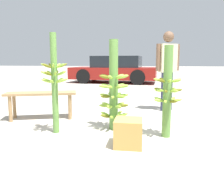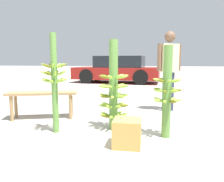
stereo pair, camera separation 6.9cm
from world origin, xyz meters
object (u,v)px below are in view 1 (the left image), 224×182
banana_stalk_center (114,89)px  vendor_person (168,63)px  market_bench (41,97)px  banana_stalk_left (55,81)px  parked_car (115,70)px  produce_crate (128,133)px  banana_stalk_right (167,92)px

banana_stalk_center → vendor_person: vendor_person is taller
market_bench → banana_stalk_center: bearing=-33.9°
banana_stalk_center → banana_stalk_left: bearing=-161.0°
banana_stalk_left → market_bench: 0.97m
banana_stalk_center → vendor_person: (0.95, 1.44, 0.38)m
parked_car → produce_crate: bearing=-166.2°
banana_stalk_right → parked_car: 7.75m
banana_stalk_right → produce_crate: 0.80m
parked_car → banana_stalk_left: bearing=-174.1°
market_bench → banana_stalk_left: bearing=-68.6°
produce_crate → banana_stalk_left: bearing=161.3°
banana_stalk_right → parked_car: (-1.68, 7.57, -0.01)m
vendor_person → market_bench: (-2.34, -1.01, -0.61)m
banana_stalk_left → banana_stalk_center: (0.82, 0.28, -0.14)m
banana_stalk_left → banana_stalk_center: banana_stalk_left is taller
parked_car → produce_crate: (1.17, -7.98, -0.46)m
parked_car → market_bench: bearing=-178.6°
vendor_person → parked_car: size_ratio=0.39×
parked_car → produce_crate: parked_car is taller
banana_stalk_right → parked_car: parked_car is taller
banana_stalk_left → banana_stalk_center: size_ratio=1.06×
vendor_person → produce_crate: vendor_person is taller
banana_stalk_right → vendor_person: bearing=84.0°
banana_stalk_left → parked_car: bearing=90.6°
market_bench → parked_car: 6.92m
banana_stalk_center → market_bench: 1.47m
produce_crate → vendor_person: bearing=72.0°
market_bench → produce_crate: (1.66, -1.08, -0.24)m
produce_crate → parked_car: bearing=98.4°
banana_stalk_left → banana_stalk_center: bearing=19.0°
market_bench → parked_car: size_ratio=0.31×
banana_stalk_left → vendor_person: vendor_person is taller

